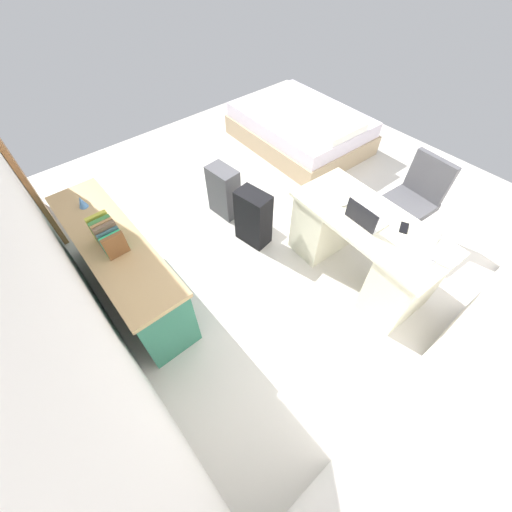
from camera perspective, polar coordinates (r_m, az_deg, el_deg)
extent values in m
plane|color=beige|center=(4.00, 4.46, 7.74)|extent=(5.56, 5.56, 0.00)
cube|color=white|center=(2.42, -36.57, 6.93)|extent=(4.37, 0.10, 2.80)
cube|color=#936038|center=(4.03, -38.53, 15.08)|extent=(0.88, 0.05, 2.04)
cube|color=beige|center=(2.99, 19.90, 5.81)|extent=(1.48, 0.75, 0.04)
cube|color=beige|center=(3.13, 24.71, -4.40)|extent=(0.44, 0.62, 0.72)
cube|color=beige|center=(3.43, 12.15, 6.09)|extent=(0.44, 0.62, 0.72)
cylinder|color=black|center=(4.04, 23.34, 3.75)|extent=(0.52, 0.52, 0.04)
cylinder|color=black|center=(3.91, 24.20, 5.67)|extent=(0.06, 0.06, 0.42)
cube|color=#4C4C51|center=(3.76, 25.42, 8.35)|extent=(0.50, 0.50, 0.08)
cube|color=#4C4C51|center=(3.76, 28.56, 12.28)|extent=(0.44, 0.10, 0.44)
cube|color=#2D7056|center=(3.20, -22.50, -1.98)|extent=(1.76, 0.44, 0.70)
cube|color=tan|center=(2.94, -24.62, 2.42)|extent=(1.80, 0.48, 0.04)
cube|color=#275F49|center=(3.10, -14.96, -6.12)|extent=(0.67, 0.01, 0.24)
cube|color=#275F49|center=(3.61, -21.26, 2.13)|extent=(0.67, 0.01, 0.24)
cube|color=tan|center=(5.23, 7.69, 20.69)|extent=(1.95, 1.47, 0.28)
cube|color=silver|center=(5.12, 7.99, 23.02)|extent=(1.89, 1.40, 0.20)
cube|color=white|center=(4.66, 14.25, 21.26)|extent=(0.50, 0.70, 0.10)
cube|color=black|center=(3.44, -0.48, 6.77)|extent=(0.39, 0.27, 0.65)
cube|color=#4C4C51|center=(3.82, -5.75, 11.34)|extent=(0.38, 0.25, 0.61)
cube|color=silver|center=(2.95, 19.07, 6.16)|extent=(0.32, 0.24, 0.02)
cube|color=black|center=(2.82, 18.25, 6.81)|extent=(0.31, 0.03, 0.19)
ellipsoid|color=white|center=(3.05, 15.47, 9.08)|extent=(0.07, 0.10, 0.03)
cube|color=black|center=(3.01, 24.89, 4.59)|extent=(0.12, 0.15, 0.01)
cylinder|color=silver|center=(2.84, 28.25, -0.43)|extent=(0.11, 0.11, 0.01)
cylinder|color=silver|center=(2.74, 29.36, 1.50)|extent=(0.02, 0.02, 0.28)
cone|color=white|center=(2.65, 29.71, 4.22)|extent=(0.11, 0.11, 0.09)
cube|color=brown|center=(2.70, -23.74, 1.69)|extent=(0.03, 0.17, 0.21)
cube|color=#2CBE75|center=(2.74, -24.00, 2.00)|extent=(0.04, 0.17, 0.19)
cube|color=#385E65|center=(2.77, -24.37, 2.57)|extent=(0.03, 0.17, 0.20)
cube|color=brown|center=(2.78, -24.79, 3.24)|extent=(0.04, 0.17, 0.23)
cube|color=#A07444|center=(2.81, -25.11, 3.70)|extent=(0.03, 0.17, 0.24)
cube|color=#3A793A|center=(2.84, -25.42, 4.13)|extent=(0.04, 0.17, 0.24)
cube|color=#3B7038|center=(2.89, -25.61, 4.33)|extent=(0.03, 0.17, 0.20)
cube|color=gold|center=(2.91, -25.99, 4.92)|extent=(0.04, 0.17, 0.23)
cone|color=#4C7FBF|center=(3.31, -28.65, 8.44)|extent=(0.08, 0.08, 0.11)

